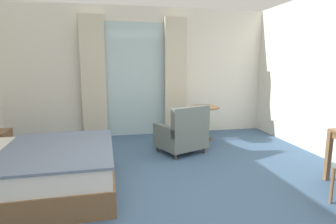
# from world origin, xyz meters

# --- Properties ---
(ground) EXTENTS (6.34, 6.85, 0.10)m
(ground) POSITION_xyz_m (0.00, 0.00, -0.05)
(ground) COLOR #426084
(wall_back) EXTENTS (5.94, 0.12, 2.79)m
(wall_back) POSITION_xyz_m (0.00, 3.17, 1.39)
(wall_back) COLOR white
(wall_back) RESTS_ON ground
(balcony_glass_door) EXTENTS (1.32, 0.02, 2.45)m
(balcony_glass_door) POSITION_xyz_m (-0.12, 3.09, 1.23)
(balcony_glass_door) COLOR silver
(balcony_glass_door) RESTS_ON ground
(curtain_panel_left) EXTENTS (0.51, 0.10, 2.57)m
(curtain_panel_left) POSITION_xyz_m (-1.00, 2.99, 1.28)
(curtain_panel_left) COLOR beige
(curtain_panel_left) RESTS_ON ground
(curtain_panel_right) EXTENTS (0.48, 0.10, 2.57)m
(curtain_panel_right) POSITION_xyz_m (0.76, 2.99, 1.28)
(curtain_panel_right) COLOR beige
(curtain_panel_right) RESTS_ON ground
(bed) EXTENTS (2.08, 1.73, 1.16)m
(bed) POSITION_xyz_m (-1.72, 0.48, 0.30)
(bed) COLOR brown
(bed) RESTS_ON ground
(armchair_by_window) EXTENTS (0.96, 0.92, 0.86)m
(armchair_by_window) POSITION_xyz_m (0.57, 1.62, 0.34)
(armchair_by_window) COLOR slate
(armchair_by_window) RESTS_ON ground
(round_cafe_table) EXTENTS (0.64, 0.64, 0.71)m
(round_cafe_table) POSITION_xyz_m (1.23, 2.37, 0.52)
(round_cafe_table) COLOR brown
(round_cafe_table) RESTS_ON ground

